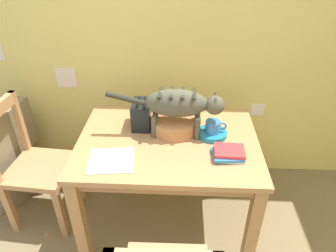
{
  "coord_description": "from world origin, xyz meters",
  "views": [
    {
      "loc": [
        0.12,
        -0.35,
        1.88
      ],
      "look_at": [
        0.04,
        1.25,
        0.86
      ],
      "focal_mm": 33.16,
      "sensor_mm": 36.0,
      "label": 1
    }
  ],
  "objects_px": {
    "cat": "(181,104)",
    "wicker_basket": "(175,123)",
    "saucer_bowl": "(212,134)",
    "book_stack": "(229,153)",
    "dining_table": "(168,152)",
    "magazine": "(111,161)",
    "coffee_mug": "(213,126)",
    "toaster": "(142,114)",
    "wooden_chair_near": "(34,166)"
  },
  "relations": [
    {
      "from": "coffee_mug",
      "to": "book_stack",
      "type": "xyz_separation_m",
      "value": [
        0.08,
        -0.22,
        -0.05
      ]
    },
    {
      "from": "cat",
      "to": "magazine",
      "type": "bearing_deg",
      "value": -51.93
    },
    {
      "from": "dining_table",
      "to": "magazine",
      "type": "distance_m",
      "value": 0.4
    },
    {
      "from": "book_stack",
      "to": "wicker_basket",
      "type": "height_order",
      "value": "wicker_basket"
    },
    {
      "from": "dining_table",
      "to": "book_stack",
      "type": "bearing_deg",
      "value": -24.07
    },
    {
      "from": "dining_table",
      "to": "wooden_chair_near",
      "type": "distance_m",
      "value": 0.97
    },
    {
      "from": "magazine",
      "to": "wooden_chair_near",
      "type": "distance_m",
      "value": 0.75
    },
    {
      "from": "dining_table",
      "to": "wicker_basket",
      "type": "bearing_deg",
      "value": 72.81
    },
    {
      "from": "toaster",
      "to": "wooden_chair_near",
      "type": "height_order",
      "value": "wooden_chair_near"
    },
    {
      "from": "book_stack",
      "to": "wooden_chair_near",
      "type": "xyz_separation_m",
      "value": [
        -1.31,
        0.2,
        -0.32
      ]
    },
    {
      "from": "toaster",
      "to": "wooden_chair_near",
      "type": "relative_size",
      "value": 0.21
    },
    {
      "from": "magazine",
      "to": "wooden_chair_near",
      "type": "xyz_separation_m",
      "value": [
        -0.63,
        0.27,
        -0.3
      ]
    },
    {
      "from": "dining_table",
      "to": "magazine",
      "type": "height_order",
      "value": "magazine"
    },
    {
      "from": "saucer_bowl",
      "to": "toaster",
      "type": "bearing_deg",
      "value": 167.62
    },
    {
      "from": "saucer_bowl",
      "to": "book_stack",
      "type": "distance_m",
      "value": 0.23
    },
    {
      "from": "cat",
      "to": "wooden_chair_near",
      "type": "bearing_deg",
      "value": -87.73
    },
    {
      "from": "magazine",
      "to": "dining_table",
      "type": "bearing_deg",
      "value": 29.27
    },
    {
      "from": "dining_table",
      "to": "cat",
      "type": "height_order",
      "value": "cat"
    },
    {
      "from": "coffee_mug",
      "to": "book_stack",
      "type": "bearing_deg",
      "value": -70.55
    },
    {
      "from": "book_stack",
      "to": "wooden_chair_near",
      "type": "relative_size",
      "value": 0.2
    },
    {
      "from": "coffee_mug",
      "to": "wicker_basket",
      "type": "height_order",
      "value": "coffee_mug"
    },
    {
      "from": "wicker_basket",
      "to": "magazine",
      "type": "bearing_deg",
      "value": -135.04
    },
    {
      "from": "magazine",
      "to": "wooden_chair_near",
      "type": "bearing_deg",
      "value": 149.74
    },
    {
      "from": "cat",
      "to": "coffee_mug",
      "type": "height_order",
      "value": "cat"
    },
    {
      "from": "cat",
      "to": "book_stack",
      "type": "xyz_separation_m",
      "value": [
        0.29,
        -0.22,
        -0.19
      ]
    },
    {
      "from": "book_stack",
      "to": "toaster",
      "type": "bearing_deg",
      "value": 149.58
    },
    {
      "from": "coffee_mug",
      "to": "wooden_chair_near",
      "type": "relative_size",
      "value": 0.14
    },
    {
      "from": "coffee_mug",
      "to": "wicker_basket",
      "type": "bearing_deg",
      "value": 165.22
    },
    {
      "from": "wooden_chair_near",
      "to": "wicker_basket",
      "type": "bearing_deg",
      "value": 99.16
    },
    {
      "from": "cat",
      "to": "toaster",
      "type": "distance_m",
      "value": 0.3
    },
    {
      "from": "book_stack",
      "to": "toaster",
      "type": "height_order",
      "value": "toaster"
    },
    {
      "from": "wicker_basket",
      "to": "toaster",
      "type": "bearing_deg",
      "value": 170.54
    },
    {
      "from": "coffee_mug",
      "to": "magazine",
      "type": "distance_m",
      "value": 0.67
    },
    {
      "from": "magazine",
      "to": "toaster",
      "type": "xyz_separation_m",
      "value": [
        0.13,
        0.39,
        0.08
      ]
    },
    {
      "from": "wicker_basket",
      "to": "coffee_mug",
      "type": "bearing_deg",
      "value": -14.78
    },
    {
      "from": "cat",
      "to": "wooden_chair_near",
      "type": "distance_m",
      "value": 1.14
    },
    {
      "from": "coffee_mug",
      "to": "magazine",
      "type": "relative_size",
      "value": 0.52
    },
    {
      "from": "wicker_basket",
      "to": "toaster",
      "type": "relative_size",
      "value": 1.6
    },
    {
      "from": "cat",
      "to": "saucer_bowl",
      "type": "height_order",
      "value": "cat"
    },
    {
      "from": "saucer_bowl",
      "to": "wooden_chair_near",
      "type": "relative_size",
      "value": 0.2
    },
    {
      "from": "coffee_mug",
      "to": "wooden_chair_near",
      "type": "bearing_deg",
      "value": -179.33
    },
    {
      "from": "toaster",
      "to": "wooden_chair_near",
      "type": "bearing_deg",
      "value": -171.43
    },
    {
      "from": "dining_table",
      "to": "cat",
      "type": "bearing_deg",
      "value": 39.23
    },
    {
      "from": "dining_table",
      "to": "coffee_mug",
      "type": "distance_m",
      "value": 0.33
    },
    {
      "from": "magazine",
      "to": "cat",
      "type": "bearing_deg",
      "value": 29.84
    },
    {
      "from": "toaster",
      "to": "coffee_mug",
      "type": "bearing_deg",
      "value": -12.31
    },
    {
      "from": "cat",
      "to": "wicker_basket",
      "type": "relative_size",
      "value": 2.27
    },
    {
      "from": "coffee_mug",
      "to": "wicker_basket",
      "type": "relative_size",
      "value": 0.42
    },
    {
      "from": "magazine",
      "to": "wicker_basket",
      "type": "xyz_separation_m",
      "value": [
        0.35,
        0.35,
        0.05
      ]
    },
    {
      "from": "cat",
      "to": "wooden_chair_near",
      "type": "height_order",
      "value": "cat"
    }
  ]
}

